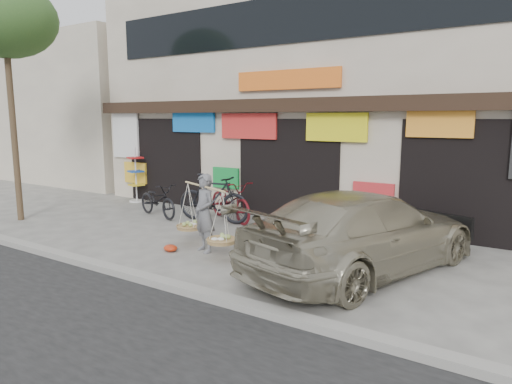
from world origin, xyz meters
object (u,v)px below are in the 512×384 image
Objects in this scene: bike_1 at (213,198)px; bike_2 at (230,200)px; street_vendor at (205,216)px; street_tree at (4,20)px; suv at (364,232)px; bike_0 at (158,200)px; display_rack at (136,180)px.

bike_1 is 1.03× the size of bike_2.
street_vendor is 0.89× the size of bike_2.
street_tree is 3.00× the size of bike_2.
bike_2 is (-1.29, 2.64, -0.20)m from street_vendor.
suv is (4.70, -1.63, 0.09)m from bike_1.
display_rack is at bearing 75.74° from bike_0.
street_tree is at bearing 147.55° from bike_2.
street_tree reaches higher than display_rack.
bike_1 is 4.09m from display_rack.
bike_1 reaches higher than bike_0.
bike_0 is 0.33× the size of suv.
bike_1 is at bearing 147.16° from street_vendor.
street_tree reaches higher than bike_2.
display_rack is at bearing 0.15° from suv.
bike_1 reaches higher than bike_2.
bike_0 is (2.83, 2.32, -4.70)m from street_tree.
suv is (4.44, -2.03, 0.19)m from bike_2.
street_tree is 3.37× the size of street_vendor.
display_rack reaches higher than bike_2.
bike_0 is (-3.25, 1.90, -0.27)m from street_vendor.
street_vendor is 6.38m from display_rack.
suv is (9.23, 1.03, -4.45)m from street_tree.
street_tree is 3.47× the size of display_rack.
street_vendor is 1.02× the size of bike_0.
bike_2 is at bearing -7.91° from suv.
bike_2 is at bearing -53.97° from bike_0.
street_tree reaches higher than bike_0.
bike_2 is at bearing -39.43° from bike_1.
bike_2 is 0.38× the size of suv.
suv is (6.40, -1.29, 0.26)m from bike_0.
bike_0 is 6.54m from suv.
street_vendor is at bearing -105.01° from bike_0.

